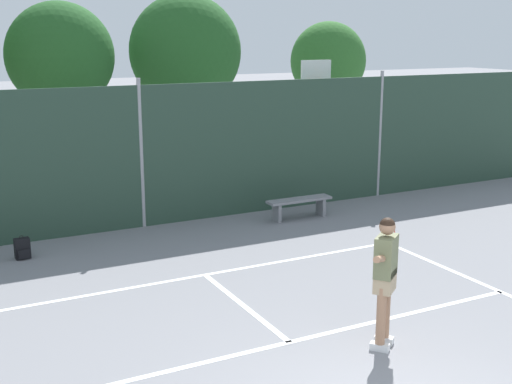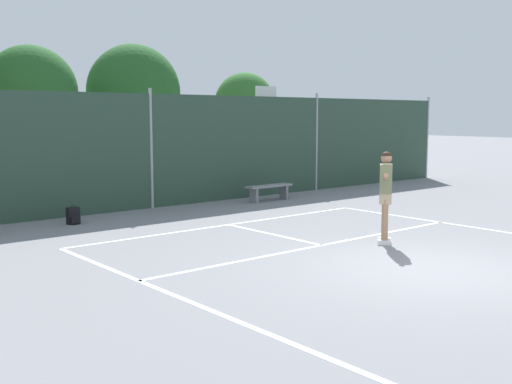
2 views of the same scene
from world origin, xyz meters
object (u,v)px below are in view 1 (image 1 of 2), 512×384
(backpack_black, at_px, (22,249))
(tennis_player, at_px, (385,271))
(courtside_bench, at_px, (299,203))
(basketball_hoop, at_px, (315,107))

(backpack_black, bearing_deg, tennis_player, -58.00)
(backpack_black, bearing_deg, courtside_bench, 0.28)
(courtside_bench, bearing_deg, tennis_player, -110.90)
(basketball_hoop, distance_m, backpack_black, 8.59)
(backpack_black, height_order, courtside_bench, courtside_bench)
(basketball_hoop, relative_size, backpack_black, 7.67)
(basketball_hoop, xyz_separation_m, backpack_black, (-8.00, -2.28, -2.12))
(basketball_hoop, bearing_deg, courtside_bench, -128.54)
(tennis_player, height_order, backpack_black, tennis_player)
(basketball_hoop, bearing_deg, tennis_player, -116.22)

